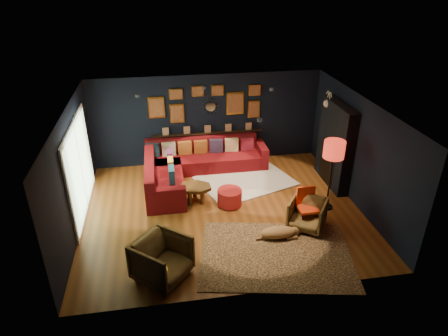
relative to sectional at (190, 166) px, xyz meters
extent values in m
plane|color=brown|center=(0.61, -1.81, -0.32)|extent=(6.50, 6.50, 0.00)
plane|color=black|center=(0.61, 0.94, 0.98)|extent=(6.50, 0.00, 6.50)
plane|color=black|center=(0.61, -4.56, 0.98)|extent=(6.50, 0.00, 6.50)
plane|color=black|center=(-2.64, -1.81, 0.98)|extent=(0.00, 5.50, 5.50)
plane|color=black|center=(3.86, -1.81, 0.98)|extent=(0.00, 5.50, 5.50)
plane|color=beige|center=(0.61, -1.81, 2.28)|extent=(6.50, 6.50, 0.00)
cube|color=maroon|center=(0.41, 0.44, -0.11)|extent=(3.20, 0.95, 0.42)
cube|color=maroon|center=(0.41, 0.80, 0.31)|extent=(3.20, 0.24, 0.46)
cube|color=maroon|center=(2.11, 0.44, 0.00)|extent=(0.22, 0.95, 0.64)
cube|color=maroon|center=(-0.71, -0.66, -0.11)|extent=(0.95, 2.20, 0.42)
cube|color=maroon|center=(-1.07, -0.66, 0.31)|extent=(0.24, 2.20, 0.46)
cube|color=maroon|center=(-0.71, -1.66, 0.00)|extent=(0.95, 0.22, 0.64)
cube|color=#213A4D|center=(-0.99, 0.59, 0.30)|extent=(0.38, 0.14, 0.38)
cube|color=beige|center=(-0.54, 0.59, 0.30)|extent=(0.38, 0.14, 0.38)
cube|color=#B16326|center=(-0.09, 0.59, 0.30)|extent=(0.38, 0.14, 0.38)
cube|color=#914B1A|center=(0.36, 0.59, 0.30)|extent=(0.38, 0.14, 0.38)
cube|color=#312742|center=(0.81, 0.59, 0.30)|extent=(0.38, 0.14, 0.38)
cube|color=#D8BA81|center=(1.26, 0.59, 0.30)|extent=(0.38, 0.14, 0.38)
cube|color=maroon|center=(1.71, 0.59, 0.30)|extent=(0.38, 0.14, 0.38)
cube|color=#582651|center=(-0.53, 0.04, 0.30)|extent=(0.14, 0.38, 0.38)
cube|color=gold|center=(-0.53, -0.46, 0.30)|extent=(0.14, 0.38, 0.38)
cube|color=#1D5974|center=(-0.53, -0.96, 0.30)|extent=(0.14, 0.38, 0.38)
cube|color=black|center=(0.61, 0.87, 0.60)|extent=(3.20, 0.12, 0.04)
cube|color=gold|center=(-0.79, 0.91, 1.43)|extent=(0.45, 0.03, 0.60)
cube|color=#9E552E|center=(-0.79, 0.89, 1.43)|extent=(0.38, 0.01, 0.51)
cube|color=gold|center=(-0.24, 0.91, 1.23)|extent=(0.40, 0.03, 0.55)
cube|color=#9E552E|center=(-0.24, 0.89, 1.23)|extent=(0.34, 0.01, 0.47)
cube|color=gold|center=(-0.24, 0.91, 1.78)|extent=(0.38, 0.03, 0.30)
cube|color=#9E552E|center=(-0.24, 0.89, 1.78)|extent=(0.32, 0.01, 0.25)
cube|color=gold|center=(1.41, 0.91, 1.43)|extent=(0.50, 0.03, 0.65)
cube|color=#9E552E|center=(1.41, 0.89, 1.43)|extent=(0.42, 0.01, 0.55)
cube|color=gold|center=(1.96, 0.91, 1.23)|extent=(0.35, 0.03, 0.50)
cube|color=#9E552E|center=(1.96, 0.89, 1.23)|extent=(0.30, 0.01, 0.42)
cube|color=gold|center=(1.96, 0.91, 1.78)|extent=(0.35, 0.03, 0.30)
cube|color=#9E552E|center=(1.96, 0.89, 1.78)|extent=(0.30, 0.01, 0.25)
cube|color=gold|center=(0.36, 0.91, 1.83)|extent=(0.35, 0.03, 0.30)
cube|color=#9E552E|center=(0.36, 0.89, 1.83)|extent=(0.30, 0.01, 0.25)
cube|color=gold|center=(0.91, 0.91, 1.83)|extent=(0.35, 0.03, 0.30)
cube|color=#9E552E|center=(0.91, 0.89, 1.83)|extent=(0.30, 0.01, 0.25)
cylinder|color=silver|center=(0.71, 0.91, 1.38)|extent=(0.28, 0.03, 0.28)
cone|color=gold|center=(0.93, 0.91, 1.38)|extent=(0.03, 0.16, 0.03)
cone|color=gold|center=(0.92, 0.91, 1.46)|extent=(0.04, 0.16, 0.04)
cone|color=gold|center=(0.87, 0.91, 1.53)|extent=(0.04, 0.16, 0.04)
cone|color=gold|center=(0.80, 0.91, 1.58)|extent=(0.04, 0.16, 0.04)
cone|color=gold|center=(0.71, 0.91, 1.60)|extent=(0.03, 0.16, 0.03)
cone|color=gold|center=(0.63, 0.91, 1.58)|extent=(0.04, 0.16, 0.04)
cone|color=gold|center=(0.56, 0.91, 1.53)|extent=(0.04, 0.16, 0.04)
cone|color=gold|center=(0.51, 0.91, 1.46)|extent=(0.04, 0.16, 0.04)
cone|color=gold|center=(0.49, 0.91, 1.38)|extent=(0.03, 0.16, 0.03)
cone|color=gold|center=(0.51, 0.91, 1.29)|extent=(0.04, 0.16, 0.04)
cone|color=gold|center=(0.56, 0.91, 1.22)|extent=(0.04, 0.16, 0.04)
cone|color=gold|center=(0.63, 0.91, 1.17)|extent=(0.04, 0.16, 0.04)
cone|color=gold|center=(0.71, 0.91, 1.16)|extent=(0.03, 0.16, 0.03)
cone|color=gold|center=(0.80, 0.91, 1.17)|extent=(0.04, 0.16, 0.04)
cone|color=gold|center=(0.87, 0.91, 1.22)|extent=(0.04, 0.16, 0.04)
cone|color=gold|center=(0.92, 0.91, 1.29)|extent=(0.04, 0.16, 0.04)
cube|color=black|center=(3.71, -0.91, 0.78)|extent=(0.30, 1.60, 2.20)
cube|color=black|center=(3.65, -0.91, 0.13)|extent=(0.20, 0.80, 0.90)
cone|color=white|center=(3.80, -0.41, 1.73)|extent=(0.35, 0.28, 0.28)
sphere|color=white|center=(3.58, -0.41, 1.73)|extent=(0.20, 0.20, 0.20)
cylinder|color=white|center=(3.60, -0.47, 1.90)|extent=(0.02, 0.10, 0.28)
cylinder|color=white|center=(3.60, -0.35, 1.90)|extent=(0.02, 0.10, 0.28)
cube|color=white|center=(-2.61, -1.21, 0.78)|extent=(0.04, 2.80, 2.20)
cube|color=#BADDA9|center=(-2.58, -1.21, 0.78)|extent=(0.01, 2.60, 2.00)
cube|color=white|center=(-2.58, -1.21, 0.78)|extent=(0.02, 0.06, 2.00)
cylinder|color=black|center=(-1.19, -0.61, 2.24)|extent=(0.10, 0.10, 0.06)
cylinder|color=black|center=(0.41, -0.21, 2.24)|extent=(0.10, 0.10, 0.06)
cylinder|color=black|center=(2.01, -0.61, 2.24)|extent=(0.10, 0.10, 0.06)
cylinder|color=black|center=(1.21, -2.61, 2.24)|extent=(0.10, 0.10, 0.06)
cube|color=silver|center=(1.45, -0.51, -0.31)|extent=(2.84, 2.43, 0.03)
cube|color=tan|center=(1.41, -3.61, -0.31)|extent=(3.38, 2.70, 0.02)
cylinder|color=#583814|center=(-0.14, -1.45, -0.13)|extent=(0.10, 0.10, 0.33)
cylinder|color=#583814|center=(0.17, -1.45, -0.13)|extent=(0.10, 0.10, 0.33)
cylinder|color=#583814|center=(0.01, -1.09, -0.13)|extent=(0.10, 0.10, 0.33)
cylinder|color=maroon|center=(0.81, -1.61, -0.10)|extent=(0.59, 0.59, 0.39)
imported|color=#B4843F|center=(-0.86, -3.86, 0.14)|extent=(1.21, 1.22, 0.92)
imported|color=#B4843F|center=(2.35, -2.78, 0.06)|extent=(1.01, 1.00, 0.77)
cylinder|color=gold|center=(-0.93, -4.11, -0.12)|extent=(0.32, 0.32, 0.40)
cylinder|color=black|center=(2.22, -2.87, -0.10)|extent=(0.03, 0.03, 0.44)
cylinder|color=black|center=(2.53, -2.86, -0.10)|extent=(0.03, 0.03, 0.44)
cylinder|color=black|center=(2.21, -2.55, -0.10)|extent=(0.03, 0.03, 0.44)
cylinder|color=black|center=(2.53, -2.55, -0.10)|extent=(0.03, 0.03, 0.44)
cube|color=red|center=(2.37, -2.71, 0.12)|extent=(0.43, 0.43, 0.06)
cube|color=red|center=(2.37, -2.53, 0.36)|extent=(0.42, 0.06, 0.42)
cylinder|color=black|center=(3.11, -2.10, -0.30)|extent=(0.29, 0.29, 0.04)
cylinder|color=black|center=(3.11, -2.10, 0.42)|extent=(0.04, 0.04, 1.41)
cylinder|color=#B11F12|center=(3.11, -2.10, 1.23)|extent=(0.48, 0.48, 0.40)
camera|label=1|loc=(-0.69, -9.75, 4.97)|focal=32.00mm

